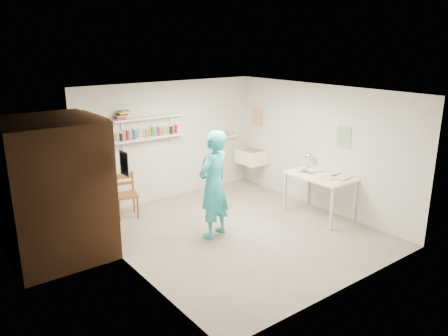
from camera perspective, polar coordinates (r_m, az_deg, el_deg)
floor at (r=7.62m, az=1.83°, el=-8.35°), size 4.00×4.50×0.02m
ceiling at (r=6.97m, az=2.02°, el=10.04°), size 4.00×4.50×0.02m
wall_back at (r=9.01m, az=-7.17°, el=3.57°), size 4.00×0.02×2.40m
wall_front at (r=5.72m, az=16.36°, el=-4.54°), size 4.00×0.02×2.40m
wall_left at (r=6.19m, az=-12.71°, el=-2.66°), size 0.02×4.50×2.40m
wall_right at (r=8.57m, az=12.43°, el=2.64°), size 0.02×4.50×2.40m
doorway_recess at (r=7.19m, az=-15.99°, el=-1.92°), size 0.02×0.90×2.00m
corridor_box at (r=6.97m, az=-21.44°, el=-2.57°), size 1.40×1.50×2.10m
door_lintel at (r=6.95m, az=-16.51°, el=6.37°), size 0.06×1.05×0.10m
door_jamb_near at (r=6.75m, az=-14.26°, el=-2.96°), size 0.06×0.10×2.00m
door_jamb_far at (r=7.64m, az=-17.24°, el=-0.93°), size 0.06×0.10×2.00m
shelf_lower at (r=8.64m, az=-9.64°, el=3.92°), size 1.50×0.22×0.03m
shelf_upper at (r=8.56m, az=-9.77°, el=6.54°), size 1.50×0.22×0.03m
ledge_shelf at (r=9.69m, az=0.04°, el=4.10°), size 0.70×0.14×0.03m
poster_left at (r=6.14m, az=-12.92°, el=0.59°), size 0.01×0.28×0.36m
poster_right_a at (r=9.72m, az=4.39°, el=6.68°), size 0.01×0.34×0.42m
poster_right_b at (r=8.16m, az=15.38°, el=3.91°), size 0.01×0.30×0.38m
belfast_sink at (r=9.68m, az=3.62°, el=1.50°), size 0.48×0.60×0.30m
man at (r=7.14m, az=-1.35°, el=-2.19°), size 0.76×0.62×1.81m
wall_clock at (r=7.25m, az=-1.90°, el=0.60°), size 0.32×0.13×0.33m
wooden_chair at (r=8.27m, az=-12.66°, el=-3.47°), size 0.47×0.46×0.85m
work_table at (r=8.30m, az=12.31°, el=-3.55°), size 0.72×1.21×0.80m
desk_lamp at (r=8.57m, az=11.00°, el=1.51°), size 0.15×0.15×0.15m
spray_cans at (r=8.62m, az=-9.67°, el=4.57°), size 1.32×0.06×0.17m
book_stack at (r=8.31m, az=-13.18°, el=6.75°), size 0.28×0.14×0.17m
ledge_pots at (r=9.68m, az=0.04°, el=4.45°), size 0.48×0.07×0.09m
papers at (r=8.17m, az=12.48°, el=-0.81°), size 0.30×0.22×0.02m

